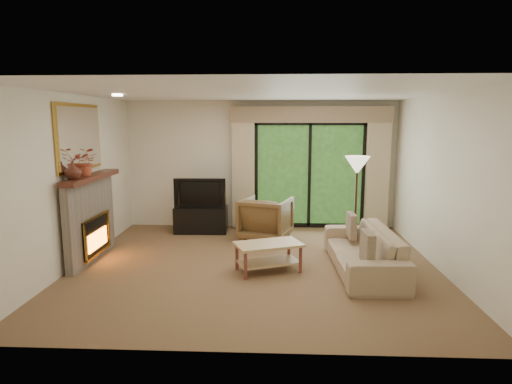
{
  "coord_description": "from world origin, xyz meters",
  "views": [
    {
      "loc": [
        0.3,
        -6.29,
        2.21
      ],
      "look_at": [
        0.0,
        0.3,
        1.1
      ],
      "focal_mm": 30.0,
      "sensor_mm": 36.0,
      "label": 1
    }
  ],
  "objects_px": {
    "sofa": "(363,250)",
    "coffee_table": "(268,257)",
    "armchair": "(266,219)",
    "media_console": "(201,219)"
  },
  "relations": [
    {
      "from": "armchair",
      "to": "sofa",
      "type": "distance_m",
      "value": 2.18
    },
    {
      "from": "media_console",
      "to": "sofa",
      "type": "distance_m",
      "value": 3.47
    },
    {
      "from": "armchair",
      "to": "coffee_table",
      "type": "relative_size",
      "value": 0.92
    },
    {
      "from": "sofa",
      "to": "coffee_table",
      "type": "height_order",
      "value": "sofa"
    },
    {
      "from": "sofa",
      "to": "coffee_table",
      "type": "bearing_deg",
      "value": -87.65
    },
    {
      "from": "media_console",
      "to": "armchair",
      "type": "xyz_separation_m",
      "value": [
        1.3,
        -0.47,
        0.14
      ]
    },
    {
      "from": "sofa",
      "to": "media_console",
      "type": "bearing_deg",
      "value": -128.64
    },
    {
      "from": "armchair",
      "to": "coffee_table",
      "type": "xyz_separation_m",
      "value": [
        0.08,
        -1.71,
        -0.19
      ]
    },
    {
      "from": "media_console",
      "to": "sofa",
      "type": "height_order",
      "value": "sofa"
    },
    {
      "from": "armchair",
      "to": "coffee_table",
      "type": "height_order",
      "value": "armchair"
    }
  ]
}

